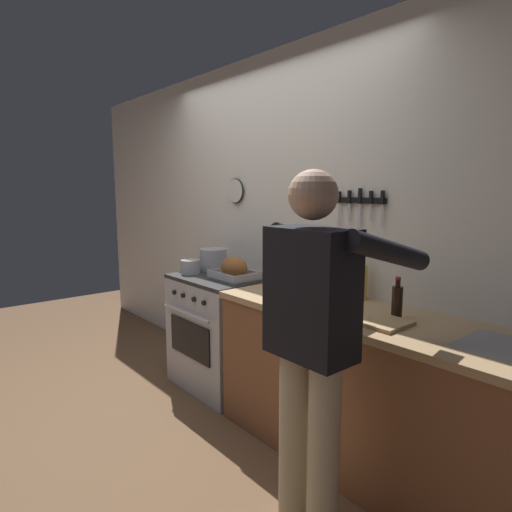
{
  "coord_description": "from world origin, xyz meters",
  "views": [
    {
      "loc": [
        2.51,
        -0.99,
        1.58
      ],
      "look_at": [
        0.35,
        0.85,
        1.14
      ],
      "focal_mm": 30.52,
      "sensor_mm": 36.0,
      "label": 1
    }
  ],
  "objects_px": {
    "cutting_board": "(372,320)",
    "bottle_cooking_oil": "(362,281)",
    "bottle_dish_soap": "(303,278)",
    "person_cook": "(314,335)",
    "bottle_soy_sauce": "(397,301)",
    "stock_pot": "(213,259)",
    "bottle_vinegar": "(319,280)",
    "stove": "(223,331)",
    "roasting_pan": "(234,269)",
    "bottle_hot_sauce": "(336,287)",
    "saucepan": "(190,267)"
  },
  "relations": [
    {
      "from": "person_cook",
      "to": "bottle_dish_soap",
      "type": "relative_size",
      "value": 7.72
    },
    {
      "from": "roasting_pan",
      "to": "bottle_soy_sauce",
      "type": "relative_size",
      "value": 1.58
    },
    {
      "from": "stock_pot",
      "to": "bottle_dish_soap",
      "type": "distance_m",
      "value": 1.03
    },
    {
      "from": "stove",
      "to": "bottle_cooking_oil",
      "type": "distance_m",
      "value": 1.3
    },
    {
      "from": "cutting_board",
      "to": "bottle_soy_sauce",
      "type": "bearing_deg",
      "value": 71.68
    },
    {
      "from": "person_cook",
      "to": "bottle_dish_soap",
      "type": "height_order",
      "value": "person_cook"
    },
    {
      "from": "bottle_vinegar",
      "to": "bottle_soy_sauce",
      "type": "bearing_deg",
      "value": -6.1
    },
    {
      "from": "person_cook",
      "to": "bottle_hot_sauce",
      "type": "distance_m",
      "value": 0.91
    },
    {
      "from": "person_cook",
      "to": "cutting_board",
      "type": "distance_m",
      "value": 0.5
    },
    {
      "from": "bottle_vinegar",
      "to": "person_cook",
      "type": "bearing_deg",
      "value": -49.63
    },
    {
      "from": "bottle_dish_soap",
      "to": "cutting_board",
      "type": "bearing_deg",
      "value": -17.68
    },
    {
      "from": "person_cook",
      "to": "roasting_pan",
      "type": "bearing_deg",
      "value": 70.32
    },
    {
      "from": "stove",
      "to": "stock_pot",
      "type": "distance_m",
      "value": 0.62
    },
    {
      "from": "cutting_board",
      "to": "bottle_cooking_oil",
      "type": "height_order",
      "value": "bottle_cooking_oil"
    },
    {
      "from": "cutting_board",
      "to": "bottle_dish_soap",
      "type": "distance_m",
      "value": 0.75
    },
    {
      "from": "bottle_vinegar",
      "to": "stove",
      "type": "bearing_deg",
      "value": -173.56
    },
    {
      "from": "roasting_pan",
      "to": "bottle_hot_sauce",
      "type": "relative_size",
      "value": 2.26
    },
    {
      "from": "saucepan",
      "to": "bottle_soy_sauce",
      "type": "relative_size",
      "value": 0.7
    },
    {
      "from": "bottle_cooking_oil",
      "to": "roasting_pan",
      "type": "bearing_deg",
      "value": -165.85
    },
    {
      "from": "person_cook",
      "to": "bottle_soy_sauce",
      "type": "relative_size",
      "value": 7.44
    },
    {
      "from": "saucepan",
      "to": "bottle_cooking_oil",
      "type": "distance_m",
      "value": 1.45
    },
    {
      "from": "roasting_pan",
      "to": "bottle_cooking_oil",
      "type": "bearing_deg",
      "value": 14.15
    },
    {
      "from": "stock_pot",
      "to": "bottle_dish_soap",
      "type": "bearing_deg",
      "value": 0.72
    },
    {
      "from": "saucepan",
      "to": "bottle_cooking_oil",
      "type": "bearing_deg",
      "value": 15.08
    },
    {
      "from": "person_cook",
      "to": "bottle_dish_soap",
      "type": "distance_m",
      "value": 1.05
    },
    {
      "from": "saucepan",
      "to": "bottle_hot_sauce",
      "type": "relative_size",
      "value": 1.0
    },
    {
      "from": "stock_pot",
      "to": "bottle_soy_sauce",
      "type": "height_order",
      "value": "bottle_soy_sauce"
    },
    {
      "from": "stove",
      "to": "person_cook",
      "type": "height_order",
      "value": "person_cook"
    },
    {
      "from": "bottle_dish_soap",
      "to": "person_cook",
      "type": "bearing_deg",
      "value": -43.76
    },
    {
      "from": "cutting_board",
      "to": "bottle_dish_soap",
      "type": "height_order",
      "value": "bottle_dish_soap"
    },
    {
      "from": "stock_pot",
      "to": "bottle_vinegar",
      "type": "distance_m",
      "value": 1.19
    },
    {
      "from": "bottle_soy_sauce",
      "to": "stock_pot",
      "type": "bearing_deg",
      "value": 177.85
    },
    {
      "from": "roasting_pan",
      "to": "bottle_hot_sauce",
      "type": "xyz_separation_m",
      "value": [
        0.85,
        0.16,
        -0.01
      ]
    },
    {
      "from": "stove",
      "to": "bottle_soy_sauce",
      "type": "relative_size",
      "value": 4.04
    },
    {
      "from": "saucepan",
      "to": "bottle_dish_soap",
      "type": "xyz_separation_m",
      "value": [
        1.01,
        0.26,
        0.03
      ]
    },
    {
      "from": "saucepan",
      "to": "bottle_soy_sauce",
      "type": "height_order",
      "value": "bottle_soy_sauce"
    },
    {
      "from": "person_cook",
      "to": "roasting_pan",
      "type": "xyz_separation_m",
      "value": [
        -1.35,
        0.6,
        0.03
      ]
    },
    {
      "from": "stock_pot",
      "to": "bottle_soy_sauce",
      "type": "distance_m",
      "value": 1.79
    },
    {
      "from": "roasting_pan",
      "to": "bottle_hot_sauce",
      "type": "distance_m",
      "value": 0.86
    },
    {
      "from": "stock_pot",
      "to": "cutting_board",
      "type": "bearing_deg",
      "value": -7.0
    },
    {
      "from": "roasting_pan",
      "to": "bottle_vinegar",
      "type": "xyz_separation_m",
      "value": [
        0.74,
        0.11,
        0.02
      ]
    },
    {
      "from": "saucepan",
      "to": "bottle_dish_soap",
      "type": "height_order",
      "value": "bottle_dish_soap"
    },
    {
      "from": "person_cook",
      "to": "bottle_hot_sauce",
      "type": "height_order",
      "value": "person_cook"
    },
    {
      "from": "roasting_pan",
      "to": "stock_pot",
      "type": "distance_m",
      "value": 0.46
    },
    {
      "from": "bottle_dish_soap",
      "to": "bottle_soy_sauce",
      "type": "height_order",
      "value": "bottle_soy_sauce"
    },
    {
      "from": "person_cook",
      "to": "stock_pot",
      "type": "bearing_deg",
      "value": 72.47
    },
    {
      "from": "bottle_cooking_oil",
      "to": "stove",
      "type": "bearing_deg",
      "value": -168.32
    },
    {
      "from": "stove",
      "to": "stock_pot",
      "type": "relative_size",
      "value": 3.95
    },
    {
      "from": "stove",
      "to": "bottle_dish_soap",
      "type": "height_order",
      "value": "bottle_dish_soap"
    },
    {
      "from": "saucepan",
      "to": "cutting_board",
      "type": "height_order",
      "value": "saucepan"
    }
  ]
}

